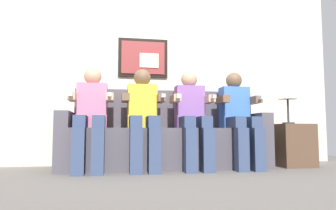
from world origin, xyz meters
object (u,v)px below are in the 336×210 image
object	(u,v)px
couch	(165,140)
side_table_right	(292,145)
person_left_center	(143,113)
person_right_center	(192,114)
table_lamp	(288,94)
person_rightmost	(239,114)
person_leftmost	(91,113)

from	to	relation	value
couch	side_table_right	distance (m)	1.52
person_left_center	person_right_center	distance (m)	0.54
person_left_center	table_lamp	xyz separation A→B (m)	(1.75, 0.07, 0.25)
side_table_right	table_lamp	size ratio (longest dim) A/B	1.09
couch	side_table_right	xyz separation A→B (m)	(1.51, -0.11, -0.06)
person_rightmost	person_left_center	bearing A→B (deg)	180.00
person_right_center	person_rightmost	distance (m)	0.55
person_left_center	person_rightmost	bearing A→B (deg)	0.00
person_leftmost	person_left_center	bearing A→B (deg)	0.05
person_right_center	person_leftmost	bearing A→B (deg)	180.00
couch	table_lamp	size ratio (longest dim) A/B	5.05
side_table_right	person_left_center	bearing A→B (deg)	-178.04
table_lamp	person_rightmost	bearing A→B (deg)	-173.82
person_leftmost	couch	bearing A→B (deg)	11.66
side_table_right	table_lamp	world-z (taller)	table_lamp
couch	side_table_right	world-z (taller)	couch
couch	person_right_center	size ratio (longest dim) A/B	2.09
person_right_center	side_table_right	distance (m)	1.29
couch	person_left_center	distance (m)	0.43
couch	person_rightmost	xyz separation A→B (m)	(0.82, -0.17, 0.29)
person_left_center	couch	bearing A→B (deg)	31.75
person_right_center	table_lamp	bearing A→B (deg)	3.41
person_leftmost	person_rightmost	bearing A→B (deg)	0.02
person_left_center	table_lamp	size ratio (longest dim) A/B	2.41
person_left_center	person_right_center	bearing A→B (deg)	-0.05
side_table_right	couch	bearing A→B (deg)	175.95
person_left_center	table_lamp	bearing A→B (deg)	2.34
person_leftmost	side_table_right	distance (m)	2.36
person_rightmost	table_lamp	xyz separation A→B (m)	(0.66, 0.07, 0.25)
person_right_center	side_table_right	world-z (taller)	person_right_center
person_right_center	table_lamp	size ratio (longest dim) A/B	2.41
person_right_center	couch	bearing A→B (deg)	148.22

